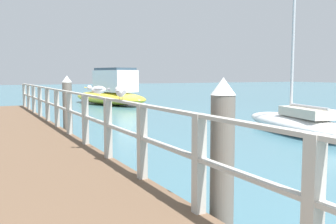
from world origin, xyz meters
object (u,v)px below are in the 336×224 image
object	(u,v)px
dock_piling_far	(68,108)
seagull_background	(98,89)
boat_1	(296,122)
boat_2	(111,92)
dock_piling_near	(222,162)
seagull_foreground	(120,92)

from	to	relation	value
dock_piling_far	seagull_background	distance (m)	4.57
boat_1	boat_2	xyz separation A→B (m)	(-1.65, 14.91, 0.42)
dock_piling_near	dock_piling_far	distance (m)	8.04
dock_piling_near	seagull_background	size ratio (longest dim) A/B	4.23
boat_2	dock_piling_far	bearing A→B (deg)	51.72
seagull_foreground	seagull_background	world-z (taller)	same
boat_1	seagull_foreground	bearing A→B (deg)	-141.41
seagull_foreground	boat_2	distance (m)	19.60
boat_1	boat_2	size ratio (longest dim) A/B	0.97
dock_piling_near	boat_1	bearing A→B (deg)	39.32
seagull_background	boat_1	bearing A→B (deg)	-55.24
dock_piling_far	seagull_foreground	distance (m)	5.75
dock_piling_near	boat_1	distance (m)	9.56
seagull_foreground	boat_1	xyz separation A→B (m)	(7.76, 3.69, -1.34)
dock_piling_near	boat_1	xyz separation A→B (m)	(7.38, 6.04, -0.61)
seagull_foreground	seagull_background	bearing A→B (deg)	94.85
dock_piling_near	seagull_background	bearing A→B (deg)	96.23
seagull_background	seagull_foreground	bearing A→B (deg)	-162.60
seagull_background	dock_piling_near	bearing A→B (deg)	-156.78
boat_2	seagull_background	bearing A→B (deg)	56.28
seagull_foreground	seagull_background	xyz separation A→B (m)	(-0.01, 1.20, 0.00)
boat_1	boat_2	bearing A→B (deg)	109.44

